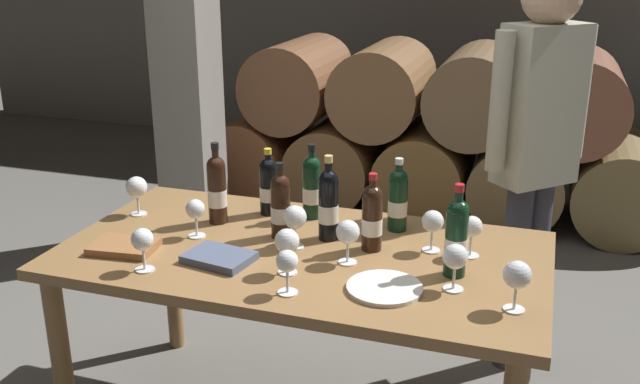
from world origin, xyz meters
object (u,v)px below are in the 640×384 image
at_px(wine_glass_5, 455,258).
at_px(wine_glass_9, 195,210).
at_px(wine_bottle_4, 281,205).
at_px(serving_plate, 385,288).
at_px(wine_bottle_0, 269,186).
at_px(wine_glass_2, 433,223).
at_px(wine_glass_4, 287,242).
at_px(wine_glass_0, 137,188).
at_px(sommelier_presenting, 537,137).
at_px(leather_ledger, 219,257).
at_px(wine_bottle_1, 372,217).
at_px(wine_glass_10, 142,241).
at_px(wine_bottle_2, 328,204).
at_px(dining_table, 303,273).
at_px(wine_glass_7, 295,218).
at_px(wine_bottle_5, 217,189).
at_px(wine_bottle_3, 456,237).
at_px(wine_bottle_7, 398,199).
at_px(wine_glass_3, 287,263).
at_px(wine_glass_6, 517,276).
at_px(wine_bottle_6, 312,186).
at_px(tasting_notebook, 124,247).
at_px(wine_glass_8, 348,233).
at_px(wine_glass_1, 472,228).

distance_m(wine_glass_5, wine_glass_9, 0.97).
distance_m(wine_bottle_4, serving_plate, 0.56).
xyz_separation_m(wine_bottle_0, wine_glass_2, (0.68, -0.16, -0.01)).
bearing_deg(wine_glass_4, wine_glass_0, 157.42).
bearing_deg(serving_plate, sommelier_presenting, 67.57).
bearing_deg(sommelier_presenting, leather_ledger, -136.56).
height_order(wine_bottle_1, wine_glass_10, wine_bottle_1).
distance_m(wine_bottle_2, wine_glass_9, 0.49).
bearing_deg(wine_glass_5, wine_bottle_2, 151.81).
height_order(dining_table, wine_bottle_4, wine_bottle_4).
bearing_deg(wine_glass_7, wine_bottle_1, 14.63).
bearing_deg(wine_glass_9, wine_bottle_5, 85.74).
distance_m(wine_glass_2, sommelier_presenting, 0.71).
xyz_separation_m(wine_bottle_3, serving_plate, (-0.19, -0.18, -0.13)).
xyz_separation_m(wine_bottle_7, wine_glass_3, (-0.21, -0.61, -0.02)).
bearing_deg(wine_glass_7, wine_glass_6, -16.51).
bearing_deg(wine_bottle_0, wine_bottle_1, -24.14).
xyz_separation_m(wine_bottle_6, wine_glass_9, (-0.34, -0.32, -0.03)).
height_order(wine_bottle_1, wine_bottle_5, wine_bottle_5).
distance_m(wine_glass_9, wine_glass_10, 0.31).
xyz_separation_m(wine_bottle_7, wine_glass_0, (-1.01, -0.17, -0.01)).
bearing_deg(wine_bottle_0, leather_ledger, -88.92).
xyz_separation_m(dining_table, sommelier_presenting, (0.74, 0.75, 0.37)).
bearing_deg(wine_glass_7, wine_bottle_5, 159.77).
relative_size(wine_bottle_5, tasting_notebook, 1.45).
relative_size(wine_bottle_3, leather_ledger, 1.42).
bearing_deg(wine_glass_3, wine_glass_2, 51.29).
bearing_deg(wine_glass_6, wine_glass_3, -170.81).
bearing_deg(wine_glass_9, wine_glass_8, -4.44).
bearing_deg(wine_bottle_3, wine_bottle_6, 150.52).
bearing_deg(wine_glass_7, leather_ledger, -136.90).
distance_m(wine_bottle_0, wine_glass_5, 0.91).
height_order(tasting_notebook, sommelier_presenting, sommelier_presenting).
distance_m(wine_bottle_5, wine_bottle_6, 0.37).
height_order(wine_bottle_7, wine_glass_8, wine_bottle_7).
bearing_deg(wine_bottle_3, wine_glass_5, -82.85).
height_order(wine_bottle_0, wine_bottle_1, wine_bottle_1).
height_order(wine_bottle_3, sommelier_presenting, sommelier_presenting).
bearing_deg(wine_glass_4, wine_bottle_1, 51.92).
distance_m(wine_bottle_6, wine_glass_8, 0.44).
bearing_deg(wine_bottle_3, wine_glass_1, 79.04).
relative_size(wine_bottle_4, tasting_notebook, 1.30).
height_order(wine_bottle_0, wine_glass_7, wine_bottle_0).
relative_size(wine_glass_9, serving_plate, 0.61).
bearing_deg(wine_glass_7, wine_bottle_2, 51.55).
bearing_deg(wine_bottle_0, wine_bottle_3, -22.77).
xyz_separation_m(tasting_notebook, leather_ledger, (0.36, 0.02, 0.00)).
relative_size(wine_bottle_7, wine_glass_1, 1.91).
distance_m(wine_bottle_5, wine_glass_4, 0.54).
xyz_separation_m(wine_bottle_0, wine_glass_3, (0.31, -0.62, -0.02)).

